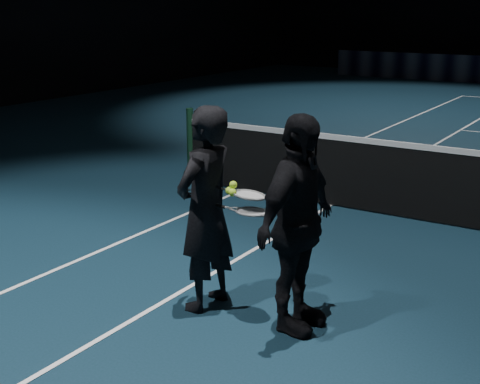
% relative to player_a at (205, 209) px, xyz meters
% --- Properties ---
extents(net_post_left, '(0.10, 0.10, 1.10)m').
position_rel_player_a_xyz_m(net_post_left, '(-2.65, 3.35, -0.34)').
color(net_post_left, black).
rests_on(net_post_left, floor).
extents(player_a, '(0.45, 0.66, 1.77)m').
position_rel_player_a_xyz_m(player_a, '(0.00, 0.00, 0.00)').
color(player_a, black).
rests_on(player_a, floor).
extents(player_b, '(0.47, 1.05, 1.77)m').
position_rel_player_a_xyz_m(player_b, '(0.85, 0.05, 0.00)').
color(player_b, black).
rests_on(player_b, floor).
extents(racket_lower, '(0.69, 0.26, 0.03)m').
position_rel_player_a_xyz_m(racket_lower, '(0.45, 0.03, 0.05)').
color(racket_lower, black).
rests_on(racket_lower, player_a).
extents(racket_upper, '(0.70, 0.31, 0.10)m').
position_rel_player_a_xyz_m(racket_upper, '(0.40, 0.06, 0.17)').
color(racket_upper, black).
rests_on(racket_upper, player_b).
extents(tennis_balls, '(0.12, 0.10, 0.12)m').
position_rel_player_a_xyz_m(tennis_balls, '(0.25, 0.02, 0.21)').
color(tennis_balls, '#A7DB2E').
rests_on(tennis_balls, racket_upper).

